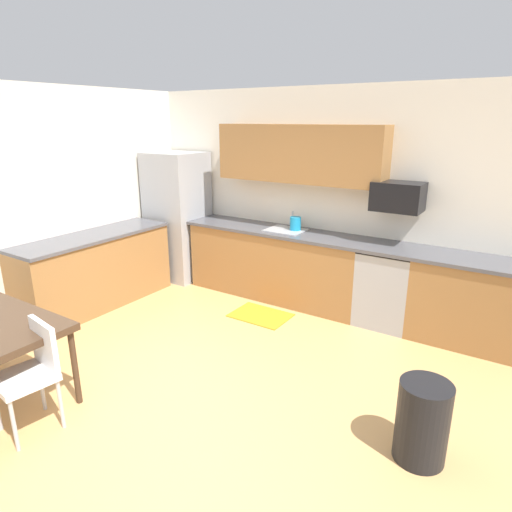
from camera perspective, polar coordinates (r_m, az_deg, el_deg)
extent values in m
plane|color=tan|center=(4.12, -7.96, -16.99)|extent=(12.00, 12.00, 0.00)
cube|color=silver|center=(5.74, 9.10, 7.47)|extent=(5.80, 0.10, 2.70)
cube|color=silver|center=(5.63, -29.54, 5.25)|extent=(0.10, 5.80, 2.70)
cube|color=olive|center=(5.90, 2.48, -1.09)|extent=(2.42, 0.60, 0.90)
cube|color=olive|center=(5.19, 25.75, -5.51)|extent=(1.13, 0.60, 0.90)
cube|color=olive|center=(5.97, -19.96, -1.93)|extent=(0.60, 2.00, 0.90)
cube|color=#4C4C51|center=(5.52, 7.39, 2.58)|extent=(4.80, 0.64, 0.04)
cube|color=#4C4C51|center=(5.84, -20.43, 2.43)|extent=(0.64, 2.00, 0.04)
cube|color=olive|center=(5.61, 5.55, 13.04)|extent=(2.20, 0.34, 0.70)
cube|color=#9EA0A5|center=(6.67, -10.07, 5.08)|extent=(0.76, 0.70, 1.86)
cube|color=#999BA0|center=(5.34, 16.56, -3.94)|extent=(0.60, 0.60, 0.88)
cube|color=black|center=(5.20, 16.98, 0.74)|extent=(0.60, 0.60, 0.03)
cube|color=black|center=(5.17, 17.88, 7.33)|extent=(0.54, 0.36, 0.32)
cube|color=#A5A8AD|center=(5.70, 3.84, 2.75)|extent=(0.48, 0.40, 0.14)
cylinder|color=#B2B5BA|center=(5.82, 4.75, 4.64)|extent=(0.02, 0.02, 0.24)
cylinder|color=#422D1E|center=(4.07, -22.38, -13.15)|extent=(0.05, 0.05, 0.68)
cube|color=white|center=(3.85, -27.81, -13.79)|extent=(0.46, 0.46, 0.05)
cube|color=white|center=(3.81, -25.70, -10.39)|extent=(0.38, 0.10, 0.40)
cylinder|color=#B2B2B7|center=(3.80, -28.81, -18.69)|extent=(0.03, 0.03, 0.42)
cylinder|color=#B2B2B7|center=(4.16, -25.98, -14.97)|extent=(0.03, 0.03, 0.42)
cylinder|color=#B2B2B7|center=(3.88, -23.93, -17.09)|extent=(0.03, 0.03, 0.42)
cylinder|color=black|center=(3.47, 20.71, -19.42)|extent=(0.36, 0.36, 0.60)
cube|color=orange|center=(5.46, 0.59, -7.67)|extent=(0.70, 0.50, 0.01)
cylinder|color=#198CBF|center=(5.66, 5.12, 4.06)|extent=(0.14, 0.14, 0.20)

